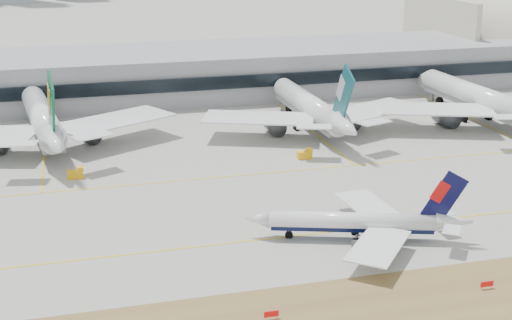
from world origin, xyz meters
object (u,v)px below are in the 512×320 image
object	(u,v)px
widebody_china_air	(480,100)
widebody_eva	(43,121)
widebody_cathay	(311,109)
terminal	(168,73)
taxiing_airliner	(360,223)

from	to	relation	value
widebody_china_air	widebody_eva	bearing A→B (deg)	83.55
widebody_cathay	widebody_china_air	bearing A→B (deg)	-95.44
widebody_eva	terminal	xyz separation A→B (m)	(39.27, 48.58, 1.03)
taxiing_airliner	terminal	world-z (taller)	terminal
terminal	taxiing_airliner	bearing A→B (deg)	-82.35
taxiing_airliner	widebody_cathay	bearing A→B (deg)	-83.85
terminal	widebody_eva	bearing A→B (deg)	-128.95
widebody_eva	taxiing_airliner	bearing A→B (deg)	-150.63
widebody_china_air	terminal	distance (m)	100.01
widebody_eva	terminal	distance (m)	62.48
taxiing_airliner	terminal	distance (m)	125.57
widebody_cathay	taxiing_airliner	bearing A→B (deg)	167.12
widebody_china_air	taxiing_airliner	bearing A→B (deg)	133.30
taxiing_airliner	widebody_cathay	xyz separation A→B (m)	(15.46, 71.66, 2.81)
widebody_eva	widebody_cathay	bearing A→B (deg)	-100.40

